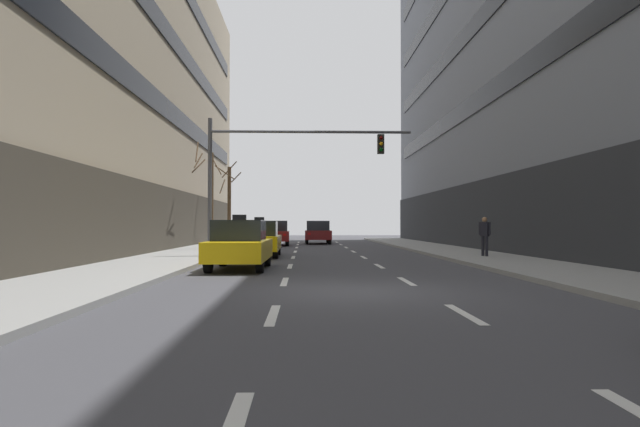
% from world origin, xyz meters
% --- Properties ---
extents(ground_plane, '(120.00, 120.00, 0.00)m').
position_xyz_m(ground_plane, '(0.00, 0.00, 0.00)').
color(ground_plane, '#424247').
extents(sidewalk_left, '(3.70, 80.00, 0.14)m').
position_xyz_m(sidewalk_left, '(-6.60, 0.00, 0.07)').
color(sidewalk_left, gray).
rests_on(sidewalk_left, ground).
extents(lane_stripe_l1_s3, '(0.16, 2.00, 0.01)m').
position_xyz_m(lane_stripe_l1_s3, '(-1.58, -3.00, 0.00)').
color(lane_stripe_l1_s3, silver).
rests_on(lane_stripe_l1_s3, ground).
extents(lane_stripe_l1_s4, '(0.16, 2.00, 0.01)m').
position_xyz_m(lane_stripe_l1_s4, '(-1.58, 2.00, 0.00)').
color(lane_stripe_l1_s4, silver).
rests_on(lane_stripe_l1_s4, ground).
extents(lane_stripe_l1_s5, '(0.16, 2.00, 0.01)m').
position_xyz_m(lane_stripe_l1_s5, '(-1.58, 7.00, 0.00)').
color(lane_stripe_l1_s5, silver).
rests_on(lane_stripe_l1_s5, ground).
extents(lane_stripe_l1_s6, '(0.16, 2.00, 0.01)m').
position_xyz_m(lane_stripe_l1_s6, '(-1.58, 12.00, 0.00)').
color(lane_stripe_l1_s6, silver).
rests_on(lane_stripe_l1_s6, ground).
extents(lane_stripe_l1_s7, '(0.16, 2.00, 0.01)m').
position_xyz_m(lane_stripe_l1_s7, '(-1.58, 17.00, 0.00)').
color(lane_stripe_l1_s7, silver).
rests_on(lane_stripe_l1_s7, ground).
extents(lane_stripe_l1_s8, '(0.16, 2.00, 0.01)m').
position_xyz_m(lane_stripe_l1_s8, '(-1.58, 22.00, 0.00)').
color(lane_stripe_l1_s8, silver).
rests_on(lane_stripe_l1_s8, ground).
extents(lane_stripe_l1_s9, '(0.16, 2.00, 0.01)m').
position_xyz_m(lane_stripe_l1_s9, '(-1.58, 27.00, 0.00)').
color(lane_stripe_l1_s9, silver).
rests_on(lane_stripe_l1_s9, ground).
extents(lane_stripe_l1_s10, '(0.16, 2.00, 0.01)m').
position_xyz_m(lane_stripe_l1_s10, '(-1.58, 32.00, 0.00)').
color(lane_stripe_l1_s10, silver).
rests_on(lane_stripe_l1_s10, ground).
extents(lane_stripe_l2_s3, '(0.16, 2.00, 0.01)m').
position_xyz_m(lane_stripe_l2_s3, '(1.58, -3.00, 0.00)').
color(lane_stripe_l2_s3, silver).
rests_on(lane_stripe_l2_s3, ground).
extents(lane_stripe_l2_s4, '(0.16, 2.00, 0.01)m').
position_xyz_m(lane_stripe_l2_s4, '(1.58, 2.00, 0.00)').
color(lane_stripe_l2_s4, silver).
rests_on(lane_stripe_l2_s4, ground).
extents(lane_stripe_l2_s5, '(0.16, 2.00, 0.01)m').
position_xyz_m(lane_stripe_l2_s5, '(1.58, 7.00, 0.00)').
color(lane_stripe_l2_s5, silver).
rests_on(lane_stripe_l2_s5, ground).
extents(lane_stripe_l2_s6, '(0.16, 2.00, 0.01)m').
position_xyz_m(lane_stripe_l2_s6, '(1.58, 12.00, 0.00)').
color(lane_stripe_l2_s6, silver).
rests_on(lane_stripe_l2_s6, ground).
extents(lane_stripe_l2_s7, '(0.16, 2.00, 0.01)m').
position_xyz_m(lane_stripe_l2_s7, '(1.58, 17.00, 0.00)').
color(lane_stripe_l2_s7, silver).
rests_on(lane_stripe_l2_s7, ground).
extents(lane_stripe_l2_s8, '(0.16, 2.00, 0.01)m').
position_xyz_m(lane_stripe_l2_s8, '(1.58, 22.00, 0.00)').
color(lane_stripe_l2_s8, silver).
rests_on(lane_stripe_l2_s8, ground).
extents(lane_stripe_l2_s9, '(0.16, 2.00, 0.01)m').
position_xyz_m(lane_stripe_l2_s9, '(1.58, 27.00, 0.00)').
color(lane_stripe_l2_s9, silver).
rests_on(lane_stripe_l2_s9, ground).
extents(lane_stripe_l2_s10, '(0.16, 2.00, 0.01)m').
position_xyz_m(lane_stripe_l2_s10, '(1.58, 32.00, 0.00)').
color(lane_stripe_l2_s10, silver).
rests_on(lane_stripe_l2_s10, ground).
extents(taxi_driving_0, '(1.85, 4.37, 1.81)m').
position_xyz_m(taxi_driving_0, '(-3.13, 12.47, 0.81)').
color(taxi_driving_0, black).
rests_on(taxi_driving_0, ground).
extents(car_driving_1, '(1.97, 4.67, 1.75)m').
position_xyz_m(car_driving_1, '(-0.07, 28.62, 0.86)').
color(car_driving_1, black).
rests_on(car_driving_1, ground).
extents(car_driving_2, '(2.04, 4.66, 1.73)m').
position_xyz_m(car_driving_2, '(-3.13, 25.40, 0.85)').
color(car_driving_2, black).
rests_on(car_driving_2, ground).
extents(taxi_driving_3, '(1.87, 4.35, 1.80)m').
position_xyz_m(taxi_driving_3, '(-3.20, 5.73, 0.80)').
color(taxi_driving_3, black).
rests_on(taxi_driving_3, ground).
extents(traffic_signal_0, '(8.79, 0.35, 5.92)m').
position_xyz_m(traffic_signal_0, '(-2.39, 11.08, 4.22)').
color(traffic_signal_0, '#4C4C51').
rests_on(traffic_signal_0, sidewalk_left).
extents(street_tree_0, '(2.09, 2.08, 5.92)m').
position_xyz_m(street_tree_0, '(-6.26, 24.47, 3.02)').
color(street_tree_0, '#4C3823').
rests_on(street_tree_0, sidewalk_left).
extents(street_tree_1, '(1.10, 1.82, 6.00)m').
position_xyz_m(street_tree_1, '(-6.28, 17.44, 2.93)').
color(street_tree_1, '#4C3823').
rests_on(street_tree_1, sidewalk_left).
extents(pedestrian_0, '(0.40, 0.40, 1.66)m').
position_xyz_m(pedestrian_0, '(6.56, 10.45, 1.10)').
color(pedestrian_0, black).
rests_on(pedestrian_0, sidewalk_right).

